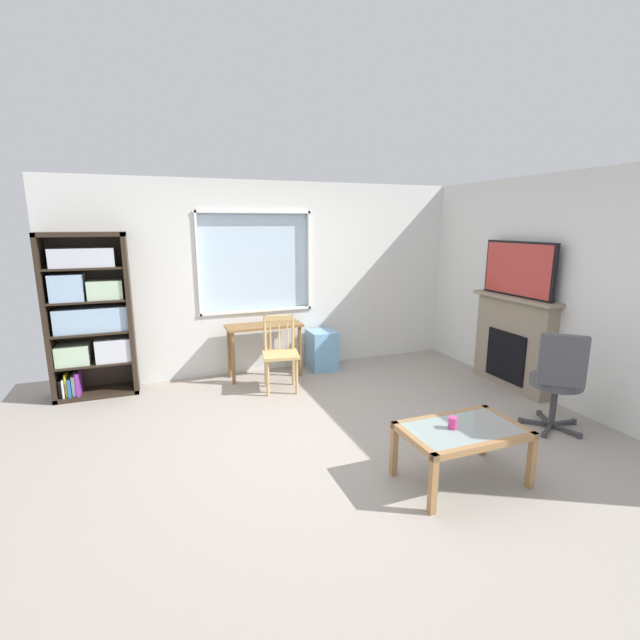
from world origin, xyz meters
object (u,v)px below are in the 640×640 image
object	(u,v)px
sippy_cup	(453,423)
plastic_drawer_unit	(322,350)
fireplace	(513,342)
coffee_table	(462,436)
bookshelf	(89,313)
office_chair	(558,377)
wooden_chair	(280,353)
desk_under_window	(264,334)
tv	(518,269)

from	to	relation	value
sippy_cup	plastic_drawer_unit	bearing A→B (deg)	88.66
fireplace	coffee_table	size ratio (longest dim) A/B	1.28
bookshelf	plastic_drawer_unit	xyz separation A→B (m)	(2.83, -0.06, -0.71)
office_chair	coffee_table	bearing A→B (deg)	-164.52
wooden_chair	sippy_cup	bearing A→B (deg)	-74.06
bookshelf	desk_under_window	world-z (taller)	bookshelf
bookshelf	tv	bearing A→B (deg)	-17.97
desk_under_window	coffee_table	distance (m)	3.06
office_chair	fireplace	bearing A→B (deg)	65.36
fireplace	sippy_cup	distance (m)	2.49
plastic_drawer_unit	fireplace	world-z (taller)	fireplace
desk_under_window	fireplace	xyz separation A→B (m)	(2.75, -1.43, -0.01)
fireplace	sippy_cup	bearing A→B (deg)	-143.44
plastic_drawer_unit	wooden_chair	bearing A→B (deg)	-143.18
tv	sippy_cup	world-z (taller)	tv
fireplace	office_chair	bearing A→B (deg)	-114.64
bookshelf	office_chair	world-z (taller)	bookshelf
tv	coffee_table	bearing A→B (deg)	-141.59
fireplace	office_chair	size ratio (longest dim) A/B	1.20
fireplace	bookshelf	bearing A→B (deg)	162.10
wooden_chair	tv	size ratio (longest dim) A/B	0.87
bookshelf	tv	size ratio (longest dim) A/B	1.83
bookshelf	desk_under_window	distance (m)	2.05
bookshelf	office_chair	bearing A→B (deg)	-31.97
plastic_drawer_unit	office_chair	bearing A→B (deg)	-61.35
plastic_drawer_unit	tv	size ratio (longest dim) A/B	0.52
desk_under_window	coffee_table	bearing A→B (deg)	-74.08
wooden_chair	plastic_drawer_unit	bearing A→B (deg)	36.82
wooden_chair	sippy_cup	distance (m)	2.49
office_chair	sippy_cup	bearing A→B (deg)	-166.11
plastic_drawer_unit	fireplace	xyz separation A→B (m)	(1.93, -1.48, 0.30)
tv	office_chair	world-z (taller)	tv
coffee_table	plastic_drawer_unit	bearing A→B (deg)	90.29
desk_under_window	wooden_chair	bearing A→B (deg)	-82.51
desk_under_window	plastic_drawer_unit	bearing A→B (deg)	3.48
office_chair	sippy_cup	distance (m)	1.53
bookshelf	fireplace	distance (m)	5.02
plastic_drawer_unit	coffee_table	distance (m)	2.99
tv	coffee_table	world-z (taller)	tv
fireplace	tv	bearing A→B (deg)	-180.00
desk_under_window	fireplace	bearing A→B (deg)	-27.48
office_chair	desk_under_window	bearing A→B (deg)	131.34
desk_under_window	office_chair	distance (m)	3.39
desk_under_window	coffee_table	xyz separation A→B (m)	(0.84, -2.93, -0.20)
plastic_drawer_unit	desk_under_window	bearing A→B (deg)	-176.52
desk_under_window	bookshelf	bearing A→B (deg)	176.95
bookshelf	sippy_cup	bearing A→B (deg)	-47.55
office_chair	coffee_table	xyz separation A→B (m)	(-1.40, -0.39, -0.17)
sippy_cup	fireplace	bearing A→B (deg)	36.56
bookshelf	wooden_chair	distance (m)	2.23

